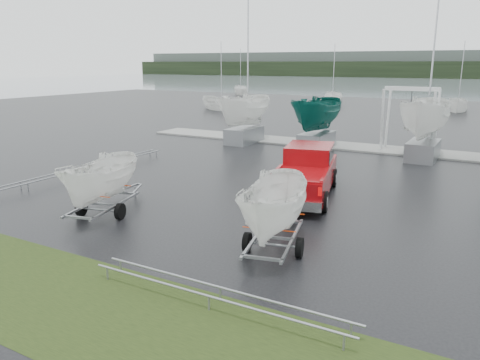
% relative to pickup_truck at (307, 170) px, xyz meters
% --- Properties ---
extents(ground_plane, '(120.00, 120.00, 0.00)m').
position_rel_pickup_truck_xyz_m(ground_plane, '(-2.31, -0.57, -1.08)').
color(ground_plane, black).
rests_on(ground_plane, ground).
extents(lake, '(300.00, 300.00, 0.00)m').
position_rel_pickup_truck_xyz_m(lake, '(-2.31, 99.43, -1.08)').
color(lake, gray).
rests_on(lake, ground).
extents(grass_verge, '(40.00, 40.00, 0.00)m').
position_rel_pickup_truck_xyz_m(grass_verge, '(-2.31, -11.57, -1.07)').
color(grass_verge, black).
rests_on(grass_verge, ground).
extents(dock, '(30.00, 3.00, 0.12)m').
position_rel_pickup_truck_xyz_m(dock, '(-2.31, 12.43, -1.03)').
color(dock, gray).
rests_on(dock, ground).
extents(treeline, '(300.00, 8.00, 6.00)m').
position_rel_pickup_truck_xyz_m(treeline, '(-2.31, 169.43, 1.92)').
color(treeline, black).
rests_on(treeline, ground).
extents(pickup_truck, '(3.47, 6.52, 2.06)m').
position_rel_pickup_truck_xyz_m(pickup_truck, '(0.00, 0.00, 0.00)').
color(pickup_truck, maroon).
rests_on(pickup_truck, ground).
extents(trailer_hitched, '(2.14, 3.78, 5.19)m').
position_rel_pickup_truck_xyz_m(trailer_hitched, '(1.52, -6.44, 1.73)').
color(trailer_hitched, gray).
rests_on(trailer_hitched, ground).
extents(trailer_parked, '(2.12, 3.78, 5.05)m').
position_rel_pickup_truck_xyz_m(trailer_parked, '(-5.52, -6.47, 1.66)').
color(trailer_parked, gray).
rests_on(trailer_parked, ground).
extents(boat_hoist, '(3.30, 2.18, 4.12)m').
position_rel_pickup_truck_xyz_m(boat_hoist, '(1.97, 12.43, 1.59)').
color(boat_hoist, silver).
rests_on(boat_hoist, ground).
extents(keelboat_0, '(2.35, 3.20, 10.52)m').
position_rel_pickup_truck_xyz_m(keelboat_0, '(-8.83, 10.43, 2.65)').
color(keelboat_0, gray).
rests_on(keelboat_0, ground).
extents(keelboat_1, '(2.34, 3.20, 7.31)m').
position_rel_pickup_truck_xyz_m(keelboat_1, '(-3.48, 10.63, 2.62)').
color(keelboat_1, gray).
rests_on(keelboat_1, ground).
extents(keelboat_2, '(2.57, 3.20, 10.74)m').
position_rel_pickup_truck_xyz_m(keelboat_2, '(3.21, 10.43, 3.01)').
color(keelboat_2, gray).
rests_on(keelboat_2, ground).
extents(mast_rack_0, '(0.56, 6.50, 0.06)m').
position_rel_pickup_truck_xyz_m(mast_rack_0, '(-11.31, 0.43, -0.73)').
color(mast_rack_0, gray).
rests_on(mast_rack_0, ground).
extents(mast_rack_1, '(0.56, 6.50, 0.06)m').
position_rel_pickup_truck_xyz_m(mast_rack_1, '(-11.31, -5.57, -0.73)').
color(mast_rack_1, gray).
rests_on(mast_rack_1, ground).
extents(mast_rack_2, '(7.00, 0.56, 0.06)m').
position_rel_pickup_truck_xyz_m(mast_rack_2, '(1.69, -10.07, -0.73)').
color(mast_rack_2, gray).
rests_on(mast_rack_2, ground).
extents(moored_boat_0, '(3.76, 3.73, 11.65)m').
position_rel_pickup_truck_xyz_m(moored_boat_0, '(-22.82, 30.11, -1.07)').
color(moored_boat_0, white).
rests_on(moored_boat_0, ground).
extents(moored_boat_1, '(3.22, 3.27, 11.42)m').
position_rel_pickup_truck_xyz_m(moored_boat_1, '(-13.34, 43.30, -1.07)').
color(moored_boat_1, white).
rests_on(moored_boat_1, ground).
extents(moored_boat_2, '(2.63, 2.69, 11.24)m').
position_rel_pickup_truck_xyz_m(moored_boat_2, '(2.25, 42.57, -1.07)').
color(moored_boat_2, white).
rests_on(moored_boat_2, ground).
extents(moored_boat_4, '(3.35, 3.37, 11.19)m').
position_rel_pickup_truck_xyz_m(moored_boat_4, '(-34.67, 55.89, -1.07)').
color(moored_boat_4, white).
rests_on(moored_boat_4, ground).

